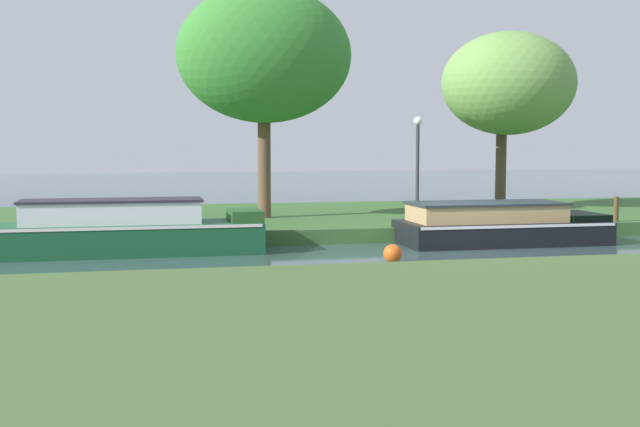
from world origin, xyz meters
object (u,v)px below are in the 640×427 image
(forest_narrowboat, at_px, (120,231))
(mooring_post_near, at_px, (616,209))
(channel_buoy, at_px, (393,254))
(willow_tree_left, at_px, (265,55))
(black_barge, at_px, (499,225))
(lamp_post, at_px, (418,157))
(willow_tree_centre, at_px, (509,84))

(forest_narrowboat, bearing_deg, mooring_post_near, 4.60)
(forest_narrowboat, xyz_separation_m, channel_buoy, (5.97, -2.78, -0.36))
(willow_tree_left, xyz_separation_m, mooring_post_near, (9.81, -3.32, -4.55))
(black_barge, bearing_deg, willow_tree_left, 141.58)
(forest_narrowboat, distance_m, lamp_post, 8.56)
(willow_tree_left, bearing_deg, mooring_post_near, -18.72)
(black_barge, xyz_separation_m, lamp_post, (-1.66, 1.86, 1.80))
(willow_tree_left, bearing_deg, lamp_post, -33.31)
(forest_narrowboat, bearing_deg, willow_tree_left, 46.47)
(black_barge, bearing_deg, mooring_post_near, 15.06)
(willow_tree_centre, relative_size, mooring_post_near, 8.41)
(lamp_post, bearing_deg, channel_buoy, -115.49)
(lamp_post, distance_m, mooring_post_near, 6.10)
(willow_tree_left, relative_size, willow_tree_centre, 1.14)
(forest_narrowboat, height_order, mooring_post_near, forest_narrowboat)
(black_barge, distance_m, channel_buoy, 4.77)
(forest_narrowboat, distance_m, channel_buoy, 6.59)
(willow_tree_left, distance_m, channel_buoy, 9.02)
(black_barge, bearing_deg, channel_buoy, -144.37)
(black_barge, distance_m, willow_tree_left, 8.63)
(lamp_post, height_order, mooring_post_near, lamp_post)
(mooring_post_near, bearing_deg, willow_tree_centre, 101.05)
(willow_tree_left, bearing_deg, willow_tree_centre, 11.62)
(forest_narrowboat, height_order, lamp_post, lamp_post)
(black_barge, relative_size, lamp_post, 1.80)
(black_barge, xyz_separation_m, mooring_post_near, (4.19, 1.13, 0.27))
(willow_tree_centre, distance_m, lamp_post, 6.99)
(mooring_post_near, bearing_deg, forest_narrowboat, -175.40)
(willow_tree_left, height_order, lamp_post, willow_tree_left)
(willow_tree_centre, relative_size, lamp_post, 2.03)
(willow_tree_left, distance_m, lamp_post, 5.61)
(willow_tree_left, bearing_deg, black_barge, -38.42)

